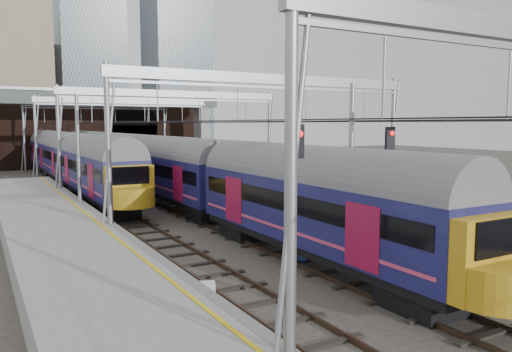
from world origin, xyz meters
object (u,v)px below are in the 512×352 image
signal_near_centre (387,174)px  train_second (62,155)px  relay_cabinet (206,301)px  train_main (140,163)px  signal_near_left (294,195)px

signal_near_centre → train_second: bearing=120.5°
relay_cabinet → signal_near_centre: bearing=40.0°
signal_near_centre → relay_cabinet: 10.60m
relay_cabinet → train_main: bearing=99.3°
train_main → signal_near_left: (-3.14, -26.14, 0.96)m
train_second → signal_near_centre: 35.13m
signal_near_centre → relay_cabinet: signal_near_centre is taller
signal_near_centre → relay_cabinet: (-9.73, -3.16, -2.77)m
train_second → signal_near_centre: signal_near_centre is taller
train_main → signal_near_centre: (3.93, -22.60, 0.90)m
signal_near_left → relay_cabinet: size_ratio=5.20×
train_second → signal_near_left: size_ratio=8.72×
signal_near_centre → signal_near_left: bearing=-135.9°
train_second → relay_cabinet: 37.47m
signal_near_left → relay_cabinet: 3.90m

